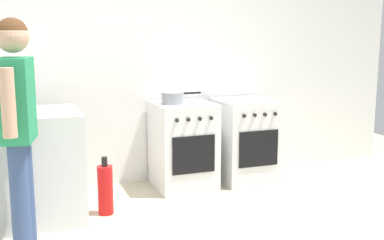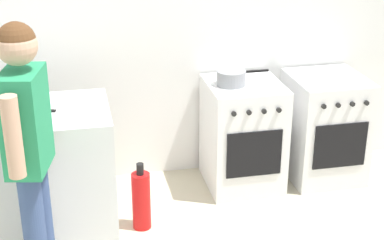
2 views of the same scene
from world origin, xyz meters
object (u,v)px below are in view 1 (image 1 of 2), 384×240
(oven_left, at_px, (183,145))
(pot, at_px, (173,98))
(oven_right, at_px, (245,140))
(fire_extinguisher, at_px, (105,189))
(knife_chef, at_px, (18,112))
(person, at_px, (17,116))

(oven_left, xyz_separation_m, pot, (-0.11, -0.01, 0.48))
(oven_right, distance_m, fire_extinguisher, 1.64)
(knife_chef, bearing_deg, pot, 14.16)
(oven_right, relative_size, person, 0.52)
(knife_chef, bearing_deg, oven_right, 9.54)
(oven_left, height_order, pot, pot)
(knife_chef, relative_size, fire_extinguisher, 0.61)
(pot, bearing_deg, fire_extinguisher, -148.66)
(oven_left, bearing_deg, knife_chef, -166.32)
(oven_right, xyz_separation_m, pot, (-0.79, -0.01, 0.48))
(oven_right, bearing_deg, pot, -179.03)
(person, bearing_deg, pot, 34.19)
(pot, xyz_separation_m, person, (-1.43, -0.97, 0.06))
(oven_right, height_order, fire_extinguisher, oven_right)
(oven_left, distance_m, person, 1.90)
(oven_left, relative_size, pot, 2.13)
(oven_right, xyz_separation_m, fire_extinguisher, (-1.56, -0.48, -0.21))
(person, bearing_deg, knife_chef, 89.24)
(fire_extinguisher, bearing_deg, oven_right, 17.08)
(oven_right, distance_m, pot, 0.93)
(oven_left, xyz_separation_m, fire_extinguisher, (-0.87, -0.48, -0.21))
(oven_left, relative_size, knife_chef, 2.80)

